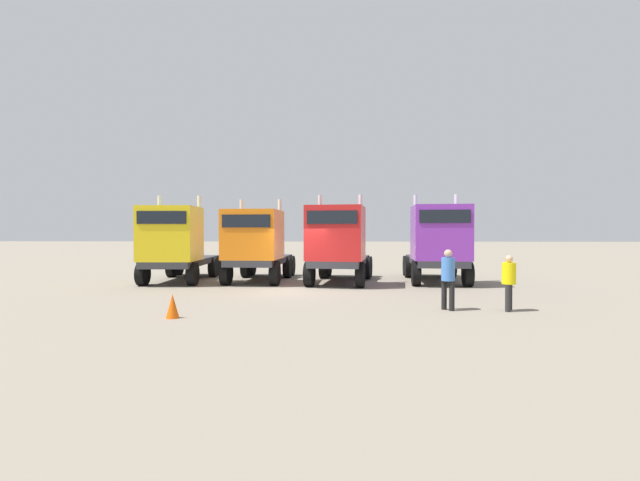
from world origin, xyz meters
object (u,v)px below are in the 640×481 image
at_px(semi_truck_purple, 438,243).
at_px(traffic_cone_near, 172,306).
at_px(semi_truck_yellow, 176,244).
at_px(semi_truck_red, 338,244).
at_px(semi_truck_orange, 256,244).
at_px(visitor_in_hivis, 509,279).
at_px(visitor_with_camera, 448,275).

height_order(semi_truck_purple, traffic_cone_near, semi_truck_purple).
bearing_deg(semi_truck_yellow, semi_truck_red, 85.40).
relative_size(semi_truck_orange, visitor_in_hivis, 3.56).
height_order(semi_truck_red, semi_truck_purple, semi_truck_purple).
height_order(semi_truck_orange, visitor_in_hivis, semi_truck_orange).
xyz_separation_m(semi_truck_orange, semi_truck_purple, (8.42, 0.02, 0.05)).
bearing_deg(visitor_with_camera, semi_truck_yellow, -71.06).
xyz_separation_m(semi_truck_red, semi_truck_purple, (4.59, 0.56, 0.04)).
relative_size(semi_truck_red, visitor_in_hivis, 3.72).
relative_size(visitor_with_camera, traffic_cone_near, 2.76).
bearing_deg(traffic_cone_near, semi_truck_purple, 43.73).
xyz_separation_m(visitor_in_hivis, visitor_with_camera, (-1.77, 0.08, 0.10)).
distance_m(semi_truck_red, traffic_cone_near, 9.42).
distance_m(visitor_in_hivis, visitor_with_camera, 1.78).
height_order(semi_truck_yellow, visitor_in_hivis, semi_truck_yellow).
height_order(semi_truck_purple, visitor_in_hivis, semi_truck_purple).
relative_size(semi_truck_red, visitor_with_camera, 3.39).
bearing_deg(semi_truck_red, semi_truck_orange, -89.99).
bearing_deg(semi_truck_purple, visitor_with_camera, -6.36).
bearing_deg(semi_truck_orange, traffic_cone_near, -1.76).
distance_m(semi_truck_orange, visitor_with_camera, 10.11).
height_order(semi_truck_orange, semi_truck_purple, semi_truck_purple).
xyz_separation_m(semi_truck_yellow, semi_truck_orange, (3.73, 0.29, -0.00)).
distance_m(semi_truck_yellow, semi_truck_red, 7.57).
distance_m(semi_truck_red, semi_truck_purple, 4.62).
xyz_separation_m(visitor_in_hivis, traffic_cone_near, (-9.60, -1.51, -0.63)).
relative_size(visitor_in_hivis, traffic_cone_near, 2.51).
bearing_deg(semi_truck_yellow, visitor_in_hivis, 58.82).
height_order(semi_truck_yellow, traffic_cone_near, semi_truck_yellow).
bearing_deg(visitor_in_hivis, semi_truck_orange, 170.25).
bearing_deg(semi_truck_yellow, semi_truck_purple, 88.77).
distance_m(semi_truck_orange, traffic_cone_near, 8.83).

